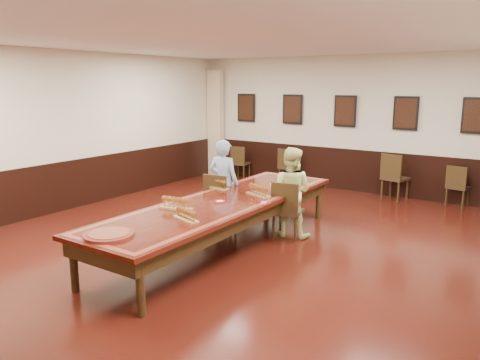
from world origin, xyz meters
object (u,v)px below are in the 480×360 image
Objects in this scene: spare_chair_b at (289,166)px; spare_chair_d at (458,186)px; carved_platter at (109,235)px; spare_chair_a at (241,162)px; conference_table at (222,210)px; chair_woman at (288,209)px; spare_chair_c at (395,177)px; person_woman at (290,192)px; person_man at (224,183)px; chair_man at (221,200)px.

spare_chair_d is at bearing 179.27° from spare_chair_b.
spare_chair_b is 7.05m from carved_platter.
spare_chair_a is 5.46m from conference_table.
spare_chair_d is 0.17× the size of conference_table.
chair_woman is 3.73m from spare_chair_c.
person_woman reaches higher than spare_chair_d.
spare_chair_d is at bearing 68.67° from carved_platter.
chair_woman is at bearing 71.15° from spare_chair_d.
person_man reaches higher than person_woman.
chair_man is at bearing 99.13° from spare_chair_b.
spare_chair_b is 4.20m from person_woman.
chair_woman is 0.19× the size of conference_table.
person_man reaches higher than spare_chair_d.
carved_platter is at bearing 104.30° from spare_chair_a.
carved_platter is (-0.72, -3.25, 0.01)m from person_woman.
person_man is (2.13, -3.71, 0.34)m from spare_chair_a.
person_woman is (-2.01, -3.72, 0.32)m from spare_chair_d.
chair_woman is at bearing 175.28° from person_man.
spare_chair_c reaches higher than conference_table.
chair_man is 3.07m from carved_platter.
spare_chair_a reaches higher than spare_chair_d.
spare_chair_a is (-2.14, 3.82, -0.05)m from chair_man.
spare_chair_a is at bearing 2.88° from spare_chair_b.
person_woman is (3.40, -3.58, 0.31)m from spare_chair_a.
spare_chair_c is (2.73, -0.13, 0.05)m from spare_chair_b.
spare_chair_c is 1.57× the size of carved_platter.
spare_chair_d reaches higher than carved_platter.
spare_chair_b is at bearing 9.21° from spare_chair_d.
spare_chair_a is 1.36× the size of carved_platter.
spare_chair_c is at bearing -124.04° from chair_man.
spare_chair_b is at bearing -72.74° from person_woman.
chair_woman is 1.48× the size of carved_platter.
spare_chair_b is 4.99m from conference_table.
chair_man is 1.32m from person_woman.
spare_chair_c is (2.01, 3.79, 0.02)m from chair_man.
person_man is 3.16m from carved_platter.
spare_chair_a is at bearing -66.37° from person_man.
chair_man is 1.06× the size of spare_chair_b.
spare_chair_d is at bearing -128.60° from chair_woman.
spare_chair_c reaches higher than spare_chair_a.
chair_man is 1.13× the size of spare_chair_d.
person_woman reaches higher than spare_chair_a.
person_woman is at bearing 179.82° from person_man.
carved_platter is at bearing -92.93° from conference_table.
person_man is 0.31× the size of conference_table.
person_woman is at bearing 61.29° from conference_table.
chair_woman is 3.24m from carved_platter.
chair_man is 5.14m from spare_chair_d.
person_woman reaches higher than spare_chair_c.
spare_chair_a reaches higher than carved_platter.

